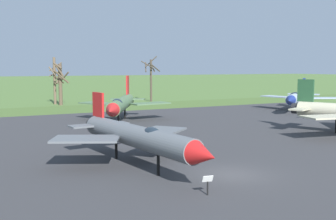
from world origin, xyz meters
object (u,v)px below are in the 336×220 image
(jet_fighter_front_right, at_px, (137,136))
(info_placard_rear_right, at_px, (114,128))
(jet_fighter_rear_center, at_px, (298,97))
(info_placard_rear_center, at_px, (304,114))
(jet_fighter_rear_right, at_px, (121,104))
(info_placard_front_right, at_px, (208,183))

(jet_fighter_front_right, relative_size, info_placard_rear_right, 15.73)
(jet_fighter_rear_center, bearing_deg, info_placard_rear_right, -166.46)
(info_placard_rear_center, bearing_deg, jet_fighter_rear_right, 162.59)
(jet_fighter_front_right, distance_m, info_placard_front_right, 7.16)
(info_placard_front_right, distance_m, jet_fighter_rear_right, 28.32)
(info_placard_rear_center, distance_m, info_placard_rear_right, 25.30)
(info_placard_front_right, bearing_deg, jet_fighter_front_right, 96.87)
(jet_fighter_rear_center, bearing_deg, jet_fighter_front_right, -148.94)
(info_placard_front_right, bearing_deg, jet_fighter_rear_right, 77.69)
(jet_fighter_rear_right, distance_m, info_placard_rear_right, 8.37)
(jet_fighter_rear_right, xyz_separation_m, info_placard_rear_right, (-3.56, -7.40, -1.63))
(info_placard_front_right, height_order, info_placard_rear_center, info_placard_front_right)
(info_placard_rear_center, bearing_deg, jet_fighter_front_right, -154.18)
(jet_fighter_rear_right, bearing_deg, info_placard_front_right, -102.31)
(info_placard_front_right, xyz_separation_m, info_placard_rear_center, (27.77, 20.81, -0.02))
(jet_fighter_rear_center, height_order, info_placard_rear_center, jet_fighter_rear_center)
(info_placard_front_right, xyz_separation_m, jet_fighter_rear_right, (6.03, 27.63, 1.57))
(jet_fighter_rear_center, relative_size, jet_fighter_rear_right, 0.89)
(jet_fighter_front_right, distance_m, jet_fighter_rear_center, 40.24)
(info_placard_front_right, xyz_separation_m, info_placard_rear_right, (2.47, 20.23, -0.06))
(jet_fighter_front_right, xyz_separation_m, jet_fighter_rear_right, (6.87, 20.65, 0.16))
(jet_fighter_front_right, height_order, jet_fighter_rear_right, jet_fighter_rear_right)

